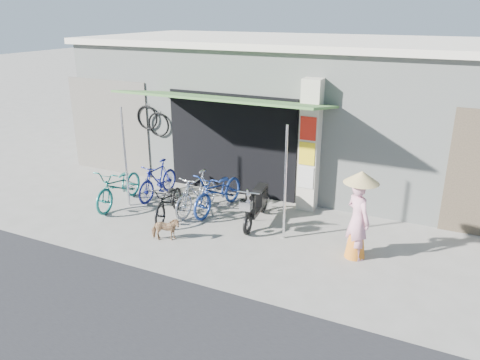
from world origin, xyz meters
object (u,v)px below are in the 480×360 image
at_px(moped, 257,204).
at_px(nun, 358,216).
at_px(bike_black, 169,201).
at_px(bike_silver, 197,193).
at_px(bike_navy, 219,191).
at_px(bike_blue, 158,180).
at_px(street_dog, 165,229).
at_px(bike_teal, 119,186).

distance_m(moped, nun, 2.40).
bearing_deg(bike_black, moped, 6.12).
xyz_separation_m(bike_silver, moped, (1.43, 0.10, -0.06)).
bearing_deg(bike_black, bike_navy, 32.51).
xyz_separation_m(bike_blue, bike_navy, (1.73, -0.07, 0.02)).
distance_m(bike_blue, nun, 5.12).
bearing_deg(street_dog, bike_blue, 12.04).
bearing_deg(bike_silver, bike_black, -122.35).
relative_size(street_dog, moped, 0.35).
xyz_separation_m(bike_navy, street_dog, (-0.27, -1.77, -0.24)).
height_order(bike_navy, nun, nun).
height_order(bike_teal, bike_silver, bike_silver).
relative_size(bike_blue, nun, 0.90).
bearing_deg(moped, bike_silver, 177.15).
relative_size(bike_silver, street_dog, 2.76).
bearing_deg(street_dog, moped, -65.71).
distance_m(bike_black, moped, 1.94).
distance_m(bike_blue, bike_navy, 1.73).
height_order(moped, nun, nun).
xyz_separation_m(bike_blue, street_dog, (1.46, -1.84, -0.22)).
height_order(bike_navy, street_dog, bike_navy).
relative_size(bike_teal, moped, 1.10).
relative_size(bike_teal, bike_navy, 0.98).
height_order(bike_blue, bike_silver, bike_silver).
distance_m(bike_navy, moped, 1.05).
bearing_deg(bike_silver, street_dog, -79.69).
xyz_separation_m(bike_teal, street_dog, (2.01, -1.07, -0.23)).
distance_m(bike_black, bike_silver, 0.67).
xyz_separation_m(moped, nun, (2.28, -0.60, 0.42)).
distance_m(bike_teal, bike_black, 1.48).
bearing_deg(bike_navy, bike_silver, -138.15).
bearing_deg(street_dog, nun, -101.03).
bearing_deg(street_dog, bike_teal, 35.56).
distance_m(street_dog, moped, 2.05).
relative_size(bike_blue, street_dog, 2.65).
relative_size(bike_teal, nun, 1.06).
distance_m(bike_black, street_dog, 1.10).
bearing_deg(nun, bike_navy, 26.10).
bearing_deg(bike_navy, bike_teal, -156.93).
distance_m(bike_silver, bike_navy, 0.50).
relative_size(bike_silver, moped, 0.97).
distance_m(bike_silver, nun, 3.77).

